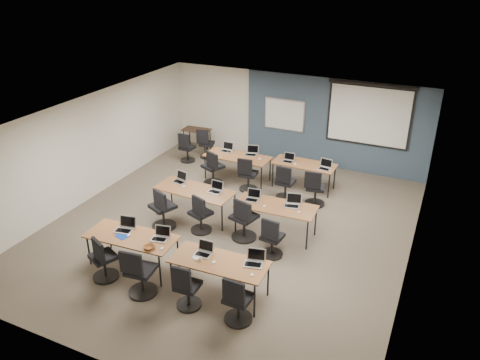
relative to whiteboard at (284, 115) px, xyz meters
The scene contains 58 objects.
floor 4.67m from the whiteboard, 86.12° to the right, with size 8.00×9.00×0.02m, color #6B6354.
ceiling 4.61m from the whiteboard, 86.12° to the right, with size 8.00×9.00×0.02m, color white.
wall_back 0.32m from the whiteboard, 13.87° to the left, with size 8.00×0.04×2.70m, color beige.
wall_front 8.93m from the whiteboard, 88.08° to the right, with size 8.00×0.04×2.70m, color beige.
wall_left 5.77m from the whiteboard, 129.90° to the right, with size 0.04×9.00×2.70m, color beige.
wall_right 6.17m from the whiteboard, 45.83° to the right, with size 0.04×9.00×2.70m, color beige.
blue_accent_panel 1.55m from the whiteboard, ahead, with size 5.50×0.04×2.70m, color #3D5977.
whiteboard is the anchor object (origin of this frame).
projector_screen 2.54m from the whiteboard, ahead, with size 2.40×0.10×1.82m.
training_table_front_left 6.73m from the whiteboard, 96.99° to the right, with size 1.86×0.77×0.73m.
training_table_front_right 6.81m from the whiteboard, 79.95° to the right, with size 1.82×0.76×0.73m.
training_table_mid_left 4.42m from the whiteboard, 99.17° to the right, with size 1.93×0.81×0.73m.
training_table_mid_right 4.51m from the whiteboard, 72.12° to the right, with size 1.83×0.76×0.73m.
training_table_back_left 2.21m from the whiteboard, 108.21° to the right, with size 1.85×0.77×0.73m.
training_table_back_right 2.22m from the whiteboard, 54.23° to the right, with size 1.70×0.71×0.73m.
laptop_0 6.61m from the whiteboard, 99.27° to the right, with size 0.36×0.31×0.27m.
mouse_0 6.74m from the whiteboard, 97.37° to the right, with size 0.06×0.09×0.03m, color white.
task_chair_0 7.39m from the whiteboard, 98.46° to the right, with size 0.55×0.51×0.99m.
laptop_1 6.50m from the whiteboard, 91.96° to the right, with size 0.32×0.28×0.25m.
mouse_1 6.80m from the whiteboard, 89.98° to the right, with size 0.06×0.10×0.04m, color white.
task_chair_1 7.39m from the whiteboard, 91.22° to the right, with size 0.55×0.55×1.03m.
laptop_2 6.64m from the whiteboard, 82.94° to the right, with size 0.31×0.27×0.24m.
mouse_2 6.87m from the whiteboard, 80.65° to the right, with size 0.06×0.10×0.04m, color white.
task_chair_2 7.39m from the whiteboard, 83.52° to the right, with size 0.46×0.46×0.95m.
laptop_3 6.72m from the whiteboard, 74.46° to the right, with size 0.34×0.29×0.26m.
mouse_3 7.09m from the whiteboard, 74.42° to the right, with size 0.06×0.09×0.03m, color white.
task_chair_3 7.52m from the whiteboard, 75.94° to the right, with size 0.50×0.50×0.98m.
laptop_4 4.30m from the whiteboard, 107.00° to the right, with size 0.33×0.28×0.25m.
mouse_4 4.44m from the whiteboard, 103.33° to the right, with size 0.06×0.09×0.03m, color white.
task_chair_4 5.32m from the whiteboard, 102.17° to the right, with size 0.61×0.57×1.05m.
laptop_5 4.23m from the whiteboard, 92.59° to the right, with size 0.32×0.27×0.24m.
mouse_5 4.38m from the whiteboard, 90.92° to the right, with size 0.05×0.09×0.03m, color white.
task_chair_5 5.01m from the whiteboard, 92.52° to the right, with size 0.52×0.50×0.98m.
laptop_6 4.31m from the whiteboard, 79.50° to the right, with size 0.31×0.27×0.24m.
mouse_6 4.58m from the whiteboard, 75.31° to the right, with size 0.06×0.09×0.03m, color white.
task_chair_6 4.93m from the whiteboard, 80.34° to the right, with size 0.58×0.57×1.05m.
laptop_7 4.46m from the whiteboard, 67.27° to the right, with size 0.35×0.30×0.26m.
mouse_7 4.77m from the whiteboard, 65.82° to the right, with size 0.06×0.09×0.03m, color white.
task_chair_7 5.48m from the whiteboard, 72.46° to the right, with size 0.48×0.48×0.96m.
laptop_8 2.17m from the whiteboard, 121.62° to the right, with size 0.33×0.28×0.25m.
mouse_8 2.24m from the whiteboard, 118.08° to the right, with size 0.06×0.10×0.03m, color white.
task_chair_8 2.97m from the whiteboard, 113.86° to the right, with size 0.60×0.56×1.03m.
laptop_9 1.86m from the whiteboard, 101.09° to the right, with size 0.34×0.29×0.25m.
mouse_9 2.05m from the whiteboard, 89.72° to the right, with size 0.06×0.10×0.04m, color white.
task_chair_9 2.70m from the whiteboard, 92.48° to the right, with size 0.50×0.50×0.98m.
laptop_10 2.01m from the whiteboard, 65.95° to the right, with size 0.30×0.25×0.23m.
mouse_10 2.23m from the whiteboard, 61.55° to the right, with size 0.06×0.09×0.03m, color white.
task_chair_10 2.91m from the whiteboard, 68.83° to the right, with size 0.49×0.49×0.98m.
laptop_11 2.63m from the whiteboard, 44.50° to the right, with size 0.33×0.28×0.25m.
mouse_11 2.80m from the whiteboard, 43.79° to the right, with size 0.06×0.09×0.03m, color white.
task_chair_11 3.27m from the whiteboard, 54.91° to the right, with size 0.51×0.51×0.99m.
blue_mousepad 6.82m from the whiteboard, 98.24° to the right, with size 0.26×0.22×0.01m, color #0E33A0.
snack_bowl 6.89m from the whiteboard, 91.90° to the right, with size 0.20×0.20×0.05m, color #924D1C.
snack_plate 6.80m from the whiteboard, 83.62° to the right, with size 0.18×0.18×0.01m, color white.
coffee_cup 6.89m from the whiteboard, 82.75° to the right, with size 0.07×0.07×0.06m, color silver.
utility_table 2.94m from the whiteboard, 168.96° to the right, with size 0.89×0.49×0.75m.
spare_chair_a 2.65m from the whiteboard, 157.94° to the right, with size 0.47×0.47×0.96m.
spare_chair_b 3.19m from the whiteboard, 151.07° to the right, with size 0.46×0.46×0.95m.
Camera 1 is at (4.21, -8.51, 5.78)m, focal length 35.00 mm.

